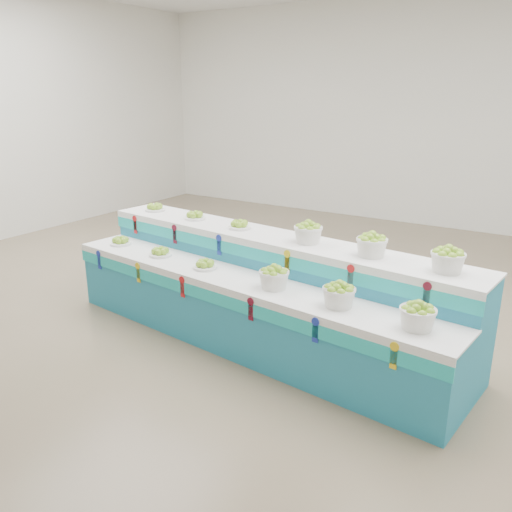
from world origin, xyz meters
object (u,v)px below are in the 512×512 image
object	(u,v)px
plate_upper_mid	(195,215)
basket_upper_right	(448,260)
display_stand	(256,291)
basket_lower_left	(274,277)

from	to	relation	value
plate_upper_mid	basket_upper_right	world-z (taller)	basket_upper_right
basket_upper_right	display_stand	bearing A→B (deg)	-177.91
display_stand	basket_lower_left	size ratio (longest dim) A/B	15.84
basket_upper_right	plate_upper_mid	bearing A→B (deg)	173.43
plate_upper_mid	basket_upper_right	xyz separation A→B (m)	(2.82, -0.32, 0.05)
basket_lower_left	plate_upper_mid	bearing A→B (deg)	154.13
display_stand	basket_upper_right	distance (m)	1.87
basket_lower_left	display_stand	bearing A→B (deg)	141.08
display_stand	basket_upper_right	bearing A→B (deg)	8.65
basket_lower_left	basket_upper_right	distance (m)	1.46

